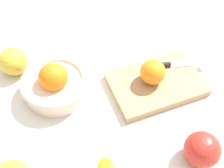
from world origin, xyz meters
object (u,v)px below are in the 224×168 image
at_px(apple_back_left, 13,61).
at_px(bowl, 55,84).
at_px(knife, 174,64).
at_px(cutting_board, 156,84).
at_px(orange_on_board, 153,72).
at_px(apple_front_right, 202,149).

bearing_deg(apple_back_left, bowl, -40.14).
relative_size(bowl, knife, 1.12).
bearing_deg(knife, cutting_board, -141.45).
distance_m(bowl, orange_on_board, 0.25).
distance_m(bowl, apple_back_left, 0.15).
xyz_separation_m(orange_on_board, apple_back_left, (-0.36, 0.10, -0.02)).
bearing_deg(bowl, apple_front_right, -36.29).
bearing_deg(cutting_board, orange_on_board, 165.18).
bearing_deg(apple_front_right, knife, 86.71).
distance_m(orange_on_board, knife, 0.09).
height_order(orange_on_board, knife, orange_on_board).
relative_size(cutting_board, orange_on_board, 3.66).
distance_m(bowl, cutting_board, 0.27).
xyz_separation_m(bowl, apple_back_left, (-0.11, 0.09, 0.00)).
relative_size(cutting_board, apple_back_left, 3.06).
height_order(orange_on_board, apple_back_left, orange_on_board).
relative_size(orange_on_board, knife, 0.43).
xyz_separation_m(cutting_board, orange_on_board, (-0.01, 0.00, 0.04)).
distance_m(knife, apple_back_left, 0.44).
distance_m(cutting_board, knife, 0.08).
relative_size(bowl, orange_on_board, 2.62).
bearing_deg(bowl, knife, 6.08).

